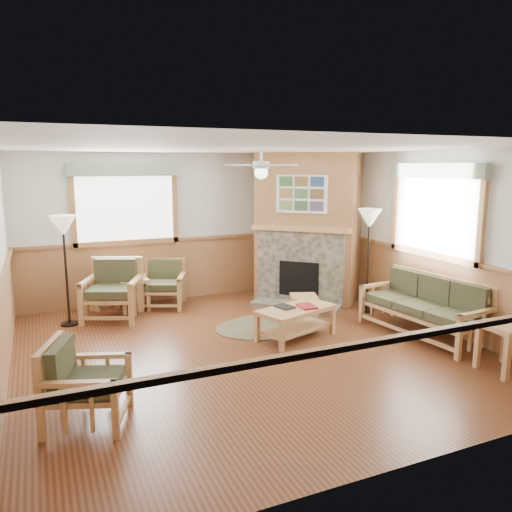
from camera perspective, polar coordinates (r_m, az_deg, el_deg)
name	(u,v)px	position (r m, az deg, el deg)	size (l,w,h in m)	color
floor	(250,350)	(6.93, -0.70, -10.64)	(6.00, 6.00, 0.01)	#5D301A
ceiling	(249,147)	(6.48, -0.75, 12.31)	(6.00, 6.00, 0.01)	white
wall_back	(186,227)	(9.38, -7.96, 3.34)	(6.00, 0.02, 2.70)	silver
wall_front	(401,313)	(4.06, 16.27, -6.24)	(6.00, 0.02, 2.70)	silver
wall_right	(427,239)	(8.21, 18.92, 1.89)	(0.02, 6.00, 2.70)	silver
wainscot	(250,310)	(6.76, -0.71, -6.24)	(6.00, 6.00, 1.10)	#98663E
fireplace	(308,227)	(9.30, 5.96, 3.32)	(2.20, 2.20, 2.70)	#98663E
window_back	(123,162)	(9.03, -14.91, 10.34)	(1.90, 0.16, 1.50)	white
window_right	(439,162)	(7.96, 20.19, 10.10)	(0.16, 1.90, 1.50)	white
ceiling_fan	(261,151)	(6.87, 0.60, 11.86)	(1.24, 1.24, 0.36)	white
sofa	(423,307)	(7.74, 18.54, -5.52)	(0.77, 1.89, 0.87)	tan
armchair_back_left	(112,290)	(8.45, -16.13, -3.77)	(0.85, 0.85, 0.96)	tan
armchair_back_right	(163,284)	(8.97, -10.61, -3.17)	(0.73, 0.73, 0.82)	tan
armchair_left	(87,382)	(5.24, -18.74, -13.51)	(0.73, 0.73, 0.82)	tan
coffee_table	(296,323)	(7.30, 4.58, -7.62)	(1.15, 0.57, 0.46)	tan
end_table_chairs	(132,294)	(8.90, -13.95, -4.27)	(0.50, 0.48, 0.56)	tan
end_table_sofa	(506,348)	(6.85, 26.66, -9.36)	(0.53, 0.51, 0.60)	tan
footstool	(304,306)	(8.31, 5.50, -5.72)	(0.42, 0.42, 0.37)	tan
braided_rug	(272,325)	(7.88, 1.89, -7.93)	(1.83, 1.83, 0.01)	brown
floor_lamp_left	(66,271)	(8.25, -20.88, -1.59)	(0.40, 0.40, 1.74)	black
floor_lamp_right	(368,260)	(8.66, 12.68, -0.50)	(0.41, 0.41, 1.77)	black
book_red	(307,305)	(7.26, 5.84, -5.63)	(0.22, 0.30, 0.03)	maroon
book_dark	(285,306)	(7.22, 3.29, -5.71)	(0.20, 0.27, 0.03)	black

